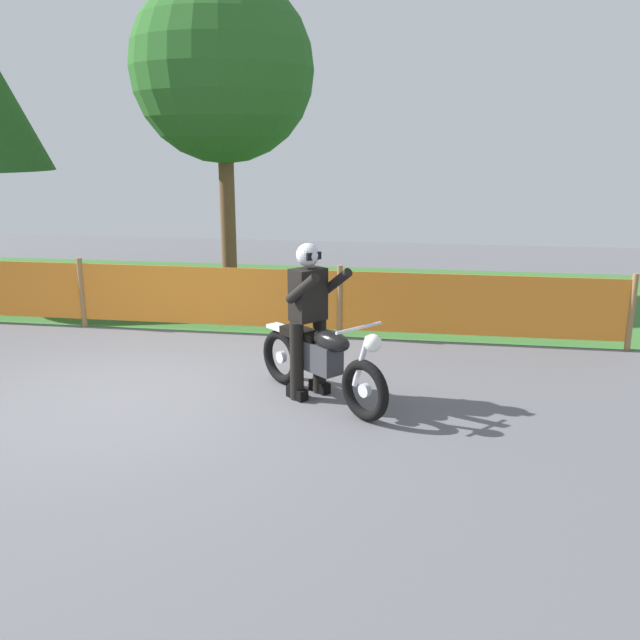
{
  "coord_description": "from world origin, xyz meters",
  "views": [
    {
      "loc": [
        3.07,
        -6.46,
        2.7
      ],
      "look_at": [
        2.04,
        0.17,
        0.9
      ],
      "focal_mm": 37.17,
      "sensor_mm": 36.0,
      "label": 1
    }
  ],
  "objects": [
    {
      "name": "ground",
      "position": [
        0.0,
        0.0,
        -0.01
      ],
      "size": [
        24.0,
        24.0,
        0.02
      ],
      "primitive_type": "cube",
      "color": "#5B5B60"
    },
    {
      "name": "grass_verge",
      "position": [
        0.0,
        5.3,
        0.01
      ],
      "size": [
        24.0,
        5.49,
        0.01
      ],
      "primitive_type": "cube",
      "color": "#386B2D",
      "rests_on": "ground"
    },
    {
      "name": "barrier_fence",
      "position": [
        0.0,
        2.56,
        0.54
      ],
      "size": [
        11.77,
        0.08,
        1.05
      ],
      "color": "olive",
      "rests_on": "ground"
    },
    {
      "name": "tree_near_left",
      "position": [
        -0.5,
        5.43,
        3.92
      ],
      "size": [
        3.22,
        3.22,
        5.55
      ],
      "color": "brown",
      "rests_on": "ground"
    },
    {
      "name": "motorcycle_lead",
      "position": [
        2.05,
        0.16,
        0.46
      ],
      "size": [
        1.59,
        1.41,
        0.96
      ],
      "rotation": [
        0.0,
        0.0,
        -0.72
      ],
      "color": "black",
      "rests_on": "ground"
    },
    {
      "name": "rider_lead",
      "position": [
        1.9,
        0.29,
        0.92
      ],
      "size": [
        0.73,
        0.73,
        1.69
      ],
      "rotation": [
        0.0,
        0.0,
        -0.72
      ],
      "color": "black",
      "rests_on": "ground"
    }
  ]
}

